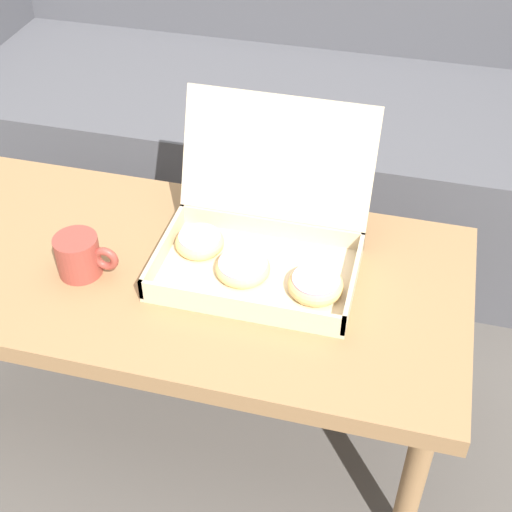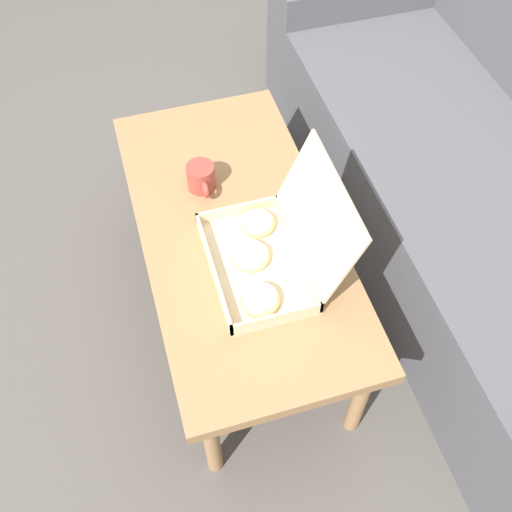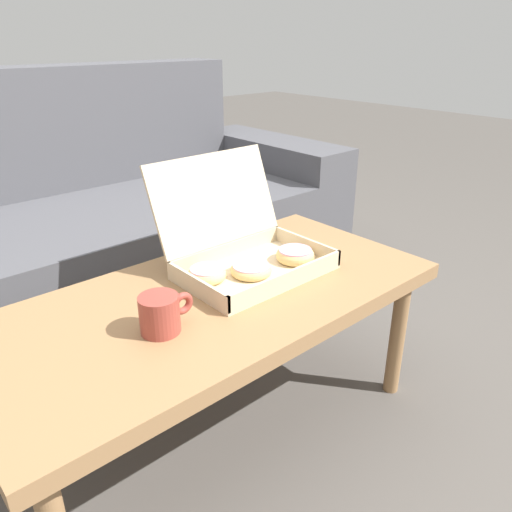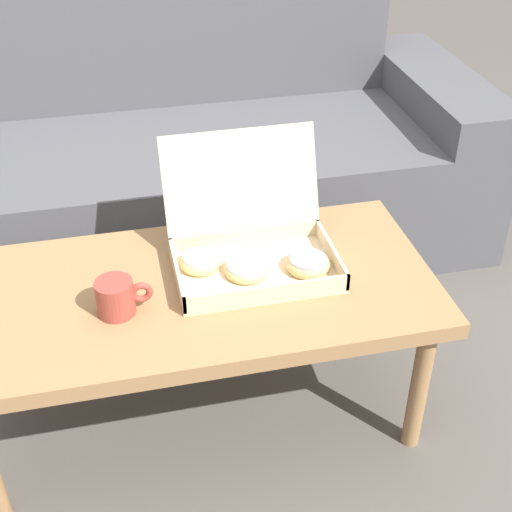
# 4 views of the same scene
# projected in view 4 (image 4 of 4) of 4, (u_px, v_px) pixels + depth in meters

# --- Properties ---
(ground_plane) EXTENTS (12.00, 12.00, 0.00)m
(ground_plane) POSITION_uv_depth(u_px,v_px,m) (198.00, 391.00, 1.96)
(ground_plane) COLOR #514C47
(couch) EXTENTS (2.20, 0.82, 0.88)m
(couch) POSITION_uv_depth(u_px,v_px,m) (157.00, 161.00, 2.43)
(couch) COLOR #4C4C51
(couch) RESTS_ON ground_plane
(coffee_table) EXTENTS (1.11, 0.54, 0.42)m
(coffee_table) POSITION_uv_depth(u_px,v_px,m) (196.00, 300.00, 1.67)
(coffee_table) COLOR #997047
(coffee_table) RESTS_ON ground_plane
(pastry_box) EXTENTS (0.38, 0.34, 0.28)m
(pastry_box) POSITION_uv_depth(u_px,v_px,m) (252.00, 246.00, 1.69)
(pastry_box) COLOR beige
(pastry_box) RESTS_ON coffee_table
(coffee_mug) EXTENTS (0.12, 0.08, 0.08)m
(coffee_mug) POSITION_uv_depth(u_px,v_px,m) (117.00, 297.00, 1.54)
(coffee_mug) COLOR #993D33
(coffee_mug) RESTS_ON coffee_table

